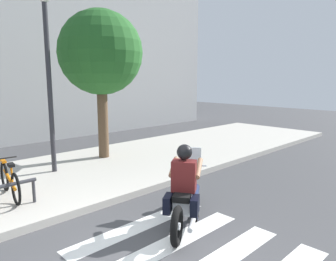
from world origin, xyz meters
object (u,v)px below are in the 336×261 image
object	(u,v)px
street_lamp	(48,69)
tree_near_rack	(101,54)
motorcycle	(185,198)
rider	(185,179)
bicycle_4	(10,181)

from	to	relation	value
street_lamp	tree_near_rack	size ratio (longest dim) A/B	1.02
motorcycle	tree_near_rack	bearing A→B (deg)	74.58
rider	street_lamp	xyz separation A→B (m)	(-0.44, 4.15, 1.92)
rider	bicycle_4	world-z (taller)	rider
motorcycle	tree_near_rack	world-z (taller)	tree_near_rack
street_lamp	tree_near_rack	bearing A→B (deg)	12.87
rider	bicycle_4	size ratio (longest dim) A/B	0.90
rider	motorcycle	bearing A→B (deg)	31.02
bicycle_4	motorcycle	bearing A→B (deg)	-56.68
tree_near_rack	street_lamp	bearing A→B (deg)	-167.13
bicycle_4	street_lamp	distance (m)	2.91
tree_near_rack	bicycle_4	bearing A→B (deg)	-153.90
motorcycle	street_lamp	distance (m)	4.73
motorcycle	street_lamp	bearing A→B (deg)	97.02
rider	street_lamp	distance (m)	4.60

